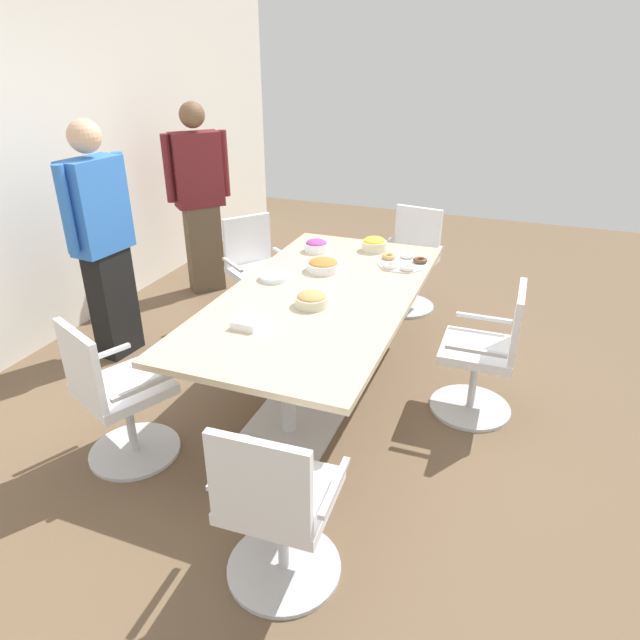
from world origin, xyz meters
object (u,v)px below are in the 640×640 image
object	(u,v)px
conference_table	(320,310)
office_chair_3	(257,276)
donut_platter	(402,262)
snack_bowl_chips_yellow	(374,244)
napkin_pile	(247,323)
person_standing_1	(200,197)
office_chair_4	(117,400)
snack_bowl_candy_mix	(316,246)
snack_bowl_cookies	(311,299)
plate_stack	(274,277)
person_standing_0	(103,240)
office_chair_1	(485,358)
snack_bowl_pretzels	(323,265)
office_chair_0	(277,513)
office_chair_2	(410,265)

from	to	relation	value
conference_table	office_chair_3	xyz separation A→B (m)	(0.90, 0.94, -0.22)
donut_platter	office_chair_3	bearing A→B (deg)	82.67
snack_bowl_chips_yellow	napkin_pile	world-z (taller)	snack_bowl_chips_yellow
person_standing_1	donut_platter	world-z (taller)	person_standing_1
office_chair_4	snack_bowl_candy_mix	size ratio (longest dim) A/B	4.79
snack_bowl_cookies	donut_platter	world-z (taller)	snack_bowl_cookies
plate_stack	person_standing_0	bearing A→B (deg)	97.24
snack_bowl_cookies	snack_bowl_chips_yellow	world-z (taller)	snack_bowl_chips_yellow
snack_bowl_candy_mix	office_chair_4	bearing A→B (deg)	165.44
office_chair_1	office_chair_4	distance (m)	2.29
person_standing_1	donut_platter	size ratio (longest dim) A/B	4.78
person_standing_0	snack_bowl_pretzels	distance (m)	1.64
snack_bowl_chips_yellow	napkin_pile	size ratio (longest dim) A/B	1.31
person_standing_0	napkin_pile	size ratio (longest dim) A/B	11.91
snack_bowl_cookies	plate_stack	world-z (taller)	snack_bowl_cookies
office_chair_1	plate_stack	size ratio (longest dim) A/B	4.32
plate_stack	napkin_pile	xyz separation A→B (m)	(-0.73, -0.17, 0.01)
person_standing_0	snack_bowl_pretzels	bearing A→B (deg)	111.50
snack_bowl_candy_mix	plate_stack	distance (m)	0.67
snack_bowl_candy_mix	plate_stack	bearing A→B (deg)	175.00
office_chair_0	donut_platter	distance (m)	2.34
snack_bowl_pretzels	snack_bowl_candy_mix	bearing A→B (deg)	27.63
office_chair_3	donut_platter	size ratio (longest dim) A/B	2.43
snack_bowl_chips_yellow	plate_stack	xyz separation A→B (m)	(-0.85, 0.49, -0.04)
office_chair_0	donut_platter	xyz separation A→B (m)	(2.31, 0.02, 0.36)
office_chair_1	plate_stack	distance (m)	1.53
snack_bowl_pretzels	snack_bowl_chips_yellow	bearing A→B (deg)	-21.14
office_chair_2	donut_platter	bearing A→B (deg)	106.62
snack_bowl_cookies	snack_bowl_pretzels	distance (m)	0.62
person_standing_1	snack_bowl_cookies	bearing A→B (deg)	90.85
donut_platter	napkin_pile	xyz separation A→B (m)	(-1.35, 0.61, 0.01)
office_chair_3	donut_platter	bearing A→B (deg)	119.58
office_chair_2	office_chair_4	bearing A→B (deg)	77.45
office_chair_4	snack_bowl_cookies	bearing A→B (deg)	71.12
office_chair_4	person_standing_0	distance (m)	1.48
office_chair_3	person_standing_1	size ratio (longest dim) A/B	0.51
office_chair_3	napkin_pile	distance (m)	1.72
office_chair_1	napkin_pile	bearing A→B (deg)	118.69
donut_platter	snack_bowl_chips_yellow	bearing A→B (deg)	50.91
snack_bowl_chips_yellow	donut_platter	size ratio (longest dim) A/B	0.53
snack_bowl_pretzels	donut_platter	xyz separation A→B (m)	(0.34, -0.51, -0.03)
plate_stack	napkin_pile	bearing A→B (deg)	-167.09
conference_table	snack_bowl_chips_yellow	size ratio (longest dim) A/B	12.14
office_chair_4	snack_bowl_candy_mix	xyz separation A→B (m)	(1.90, -0.49, 0.39)
office_chair_0	office_chair_3	xyz separation A→B (m)	(2.48, 1.34, 0.00)
office_chair_1	person_standing_0	size ratio (longest dim) A/B	0.51
office_chair_2	snack_bowl_candy_mix	size ratio (longest dim) A/B	4.79
donut_platter	person_standing_0	bearing A→B (deg)	110.61
conference_table	plate_stack	size ratio (longest dim) A/B	11.39
conference_table	donut_platter	bearing A→B (deg)	-27.88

